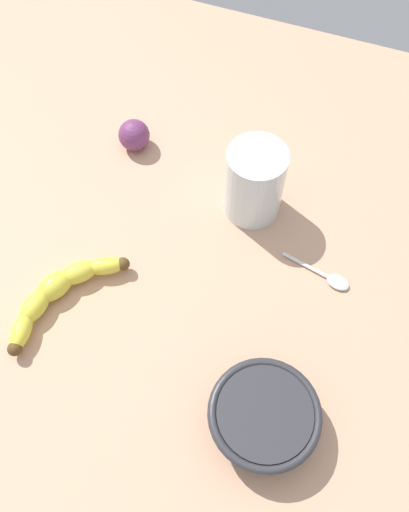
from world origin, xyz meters
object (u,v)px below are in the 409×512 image
smoothie_glass (254,184)px  plum_fruit (134,135)px  teaspoon (334,280)px  ceramic_bowl (264,417)px  banana (59,291)px

smoothie_glass → plum_fruit: smoothie_glass is taller
plum_fruit → teaspoon: size_ratio=0.48×
plum_fruit → teaspoon: bearing=-19.6°
teaspoon → ceramic_bowl: bearing=-87.6°
ceramic_bowl → plum_fruit: same height
ceramic_bowl → plum_fruit: (-35.11, 37.68, -0.53)cm
ceramic_bowl → teaspoon: 24.26cm
banana → ceramic_bowl: ceramic_bowl is taller
smoothie_glass → ceramic_bowl: (12.01, -32.47, -2.82)cm
plum_fruit → teaspoon: 41.52cm
ceramic_bowl → plum_fruit: bearing=133.0°
banana → ceramic_bowl: size_ratio=1.37×
banana → smoothie_glass: bearing=165.8°
ceramic_bowl → teaspoon: size_ratio=1.29×
banana → plum_fruit: plum_fruit is taller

